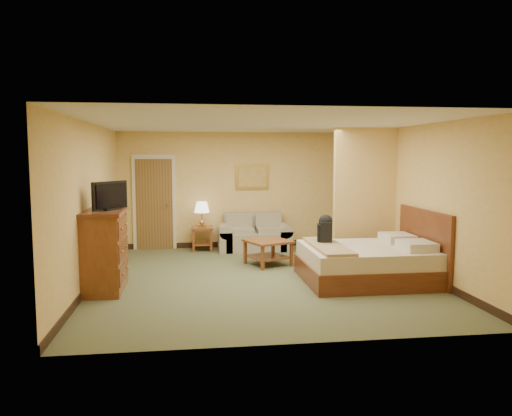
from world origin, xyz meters
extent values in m
plane|color=#525939|center=(0.00, 0.00, 0.00)|extent=(6.00, 6.00, 0.00)
plane|color=white|center=(0.00, 0.00, 2.60)|extent=(6.00, 6.00, 0.00)
cube|color=#DDB15E|center=(0.00, 3.00, 1.30)|extent=(5.50, 0.02, 2.60)
cube|color=#DDB15E|center=(-2.75, 0.00, 1.30)|extent=(0.02, 6.00, 2.60)
cube|color=#DDB15E|center=(2.75, 0.00, 1.30)|extent=(0.02, 6.00, 2.60)
cube|color=#DDB15E|center=(2.15, 0.93, 1.30)|extent=(1.20, 0.15, 2.60)
cube|color=beige|center=(-1.95, 2.97, 1.05)|extent=(0.94, 0.06, 2.10)
cube|color=brown|center=(-1.95, 2.96, 1.00)|extent=(0.80, 0.04, 2.00)
cylinder|color=#AE8540|center=(-1.65, 2.90, 1.00)|extent=(0.04, 0.12, 0.04)
cube|color=black|center=(0.00, 2.99, 0.06)|extent=(5.50, 0.02, 0.12)
cube|color=gray|center=(0.24, 2.52, 0.20)|extent=(1.31, 0.70, 0.39)
cube|color=gray|center=(0.24, 2.83, 0.60)|extent=(1.31, 0.17, 0.41)
cube|color=gray|center=(-0.42, 2.52, 0.22)|extent=(0.28, 0.70, 0.44)
cube|color=gray|center=(0.89, 2.52, 0.22)|extent=(0.28, 0.70, 0.44)
cube|color=brown|center=(-0.91, 2.65, 0.50)|extent=(0.47, 0.47, 0.04)
cube|color=brown|center=(-0.91, 2.65, 0.14)|extent=(0.40, 0.40, 0.03)
cube|color=brown|center=(-1.10, 2.46, 0.24)|extent=(0.05, 0.05, 0.48)
cube|color=brown|center=(-0.72, 2.46, 0.24)|extent=(0.05, 0.05, 0.48)
cube|color=brown|center=(-1.10, 2.84, 0.24)|extent=(0.05, 0.05, 0.48)
cube|color=brown|center=(-0.72, 2.84, 0.24)|extent=(0.05, 0.05, 0.48)
cylinder|color=#AE8540|center=(-0.91, 2.65, 0.54)|extent=(0.17, 0.17, 0.04)
cylinder|color=#AE8540|center=(-0.91, 2.65, 0.75)|extent=(0.02, 0.02, 0.28)
cone|color=white|center=(-0.91, 2.65, 0.96)|extent=(0.33, 0.33, 0.23)
cube|color=brown|center=(0.29, 0.99, 0.46)|extent=(0.98, 0.98, 0.04)
cube|color=brown|center=(0.29, 0.99, 0.16)|extent=(0.84, 0.84, 0.03)
cube|color=brown|center=(-0.03, 0.68, 0.22)|extent=(0.05, 0.05, 0.45)
cube|color=brown|center=(0.61, 1.31, 0.22)|extent=(0.05, 0.05, 0.45)
cube|color=#B78E3F|center=(0.24, 2.98, 1.60)|extent=(0.75, 0.03, 0.58)
cube|color=#AE7E35|center=(0.24, 2.96, 1.60)|extent=(0.62, 0.02, 0.46)
cube|color=brown|center=(-2.48, -0.44, 0.60)|extent=(0.55, 1.09, 1.19)
cube|color=#522413|center=(-2.48, -0.44, 1.22)|extent=(0.62, 1.17, 0.06)
cube|color=black|center=(-2.38, -0.44, 1.26)|extent=(0.32, 0.36, 0.03)
cube|color=black|center=(-2.38, -0.44, 1.47)|extent=(0.44, 0.62, 0.43)
cube|color=#522413|center=(1.75, -0.43, 0.16)|extent=(2.15, 1.72, 0.32)
cube|color=beige|center=(1.75, -0.43, 0.45)|extent=(2.08, 1.65, 0.26)
cube|color=#522413|center=(2.71, -0.43, 0.59)|extent=(0.06, 1.82, 1.18)
cube|color=beige|center=(2.40, -0.81, 0.64)|extent=(0.48, 0.59, 0.15)
cube|color=beige|center=(2.40, -0.06, 0.64)|extent=(0.48, 0.59, 0.15)
cube|color=#977B52|center=(1.05, -0.43, 0.60)|extent=(0.48, 1.61, 0.05)
cube|color=black|center=(1.10, -0.12, 0.77)|extent=(0.25, 0.32, 0.39)
sphere|color=black|center=(1.10, -0.12, 0.97)|extent=(0.23, 0.23, 0.23)
camera|label=1|loc=(-1.17, -8.22, 2.07)|focal=35.00mm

